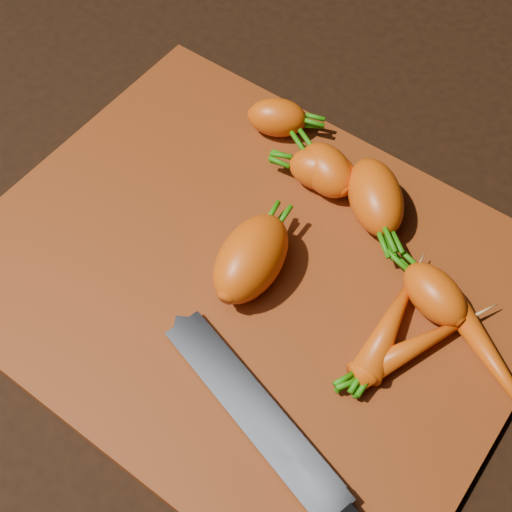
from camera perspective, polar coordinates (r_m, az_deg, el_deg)
The scene contains 12 objects.
ground at distance 0.67m, azimuth -0.51°, elevation -2.22°, with size 2.00×2.00×0.01m, color black.
cutting_board at distance 0.66m, azimuth -0.52°, elevation -1.73°, with size 0.50×0.40×0.01m, color maroon.
carrot_0 at distance 0.70m, azimuth 5.68°, elevation 6.85°, with size 0.07×0.04×0.04m, color #CD4C0B.
carrot_1 at distance 0.68m, azimuth 9.53°, elevation 4.69°, with size 0.09×0.05×0.05m, color #CD4C0B.
carrot_2 at distance 0.63m, azimuth -0.39°, elevation -0.19°, with size 0.09×0.06×0.06m, color #CD4C0B.
carrot_3 at distance 0.70m, azimuth 5.34°, elevation 6.87°, with size 0.07×0.04×0.04m, color #CD4C0B.
carrot_4 at distance 0.74m, azimuth 1.72°, elevation 11.02°, with size 0.06×0.04×0.04m, color #CD4C0B.
carrot_5 at distance 0.64m, azimuth 14.10°, elevation -2.98°, with size 0.07×0.04×0.04m, color #CD4C0B.
carrot_6 at distance 0.62m, azimuth 12.72°, elevation -7.00°, with size 0.12×0.03×0.03m, color #CD4C0B.
carrot_7 at distance 0.63m, azimuth 18.55°, elevation -8.19°, with size 0.14×0.02×0.02m, color #CD4C0B.
carrot_8 at distance 0.62m, azimuth 10.72°, elevation -5.26°, with size 0.11×0.03×0.03m, color #CD4C0B.
knife at distance 0.58m, azimuth 0.72°, elevation -13.25°, with size 0.31×0.11×0.02m.
Camera 1 is at (0.21, -0.27, 0.57)m, focal length 50.00 mm.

